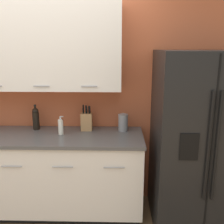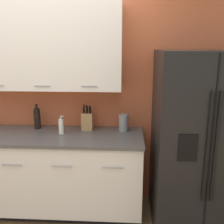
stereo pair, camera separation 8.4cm
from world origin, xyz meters
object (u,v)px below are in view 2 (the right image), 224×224
(knife_block, at_px, (87,121))
(soap_dispenser, at_px, (61,126))
(refrigerator, at_px, (198,141))
(wine_bottle, at_px, (37,117))
(steel_canister, at_px, (124,123))

(knife_block, relative_size, soap_dispenser, 1.45)
(refrigerator, relative_size, soap_dispenser, 8.95)
(knife_block, xyz_separation_m, wine_bottle, (-0.57, 0.02, 0.02))
(wine_bottle, bearing_deg, soap_dispenser, -28.29)
(refrigerator, bearing_deg, knife_block, 167.35)
(refrigerator, distance_m, wine_bottle, 1.74)
(wine_bottle, bearing_deg, steel_canister, -1.99)
(refrigerator, distance_m, soap_dispenser, 1.41)
(soap_dispenser, bearing_deg, wine_bottle, 151.71)
(wine_bottle, distance_m, soap_dispenser, 0.36)
(steel_canister, bearing_deg, soap_dispenser, -168.39)
(knife_block, height_order, soap_dispenser, knife_block)
(wine_bottle, bearing_deg, knife_block, -1.72)
(refrigerator, bearing_deg, soap_dispenser, 175.67)
(refrigerator, xyz_separation_m, steel_canister, (-0.74, 0.24, 0.11))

